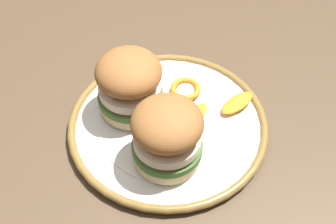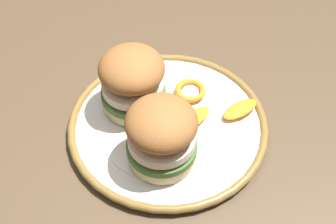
% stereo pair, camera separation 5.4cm
% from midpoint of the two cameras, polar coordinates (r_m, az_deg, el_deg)
% --- Properties ---
extents(dining_table, '(1.34, 0.89, 0.73)m').
position_cam_midpoint_polar(dining_table, '(0.86, -0.60, -1.92)').
color(dining_table, brown).
rests_on(dining_table, ground).
extents(dinner_plate, '(0.30, 0.30, 0.02)m').
position_cam_midpoint_polar(dinner_plate, '(0.73, 2.13, -1.66)').
color(dinner_plate, white).
rests_on(dinner_plate, dining_table).
extents(sandwich_half_left, '(0.13, 0.13, 0.10)m').
position_cam_midpoint_polar(sandwich_half_left, '(0.64, 1.64, -2.70)').
color(sandwich_half_left, beige).
rests_on(sandwich_half_left, dinner_plate).
extents(sandwich_half_right, '(0.12, 0.12, 0.10)m').
position_cam_midpoint_polar(sandwich_half_right, '(0.71, -2.00, 3.63)').
color(sandwich_half_right, beige).
rests_on(sandwich_half_right, dinner_plate).
extents(orange_peel_curled, '(0.05, 0.05, 0.01)m').
position_cam_midpoint_polar(orange_peel_curled, '(0.76, 4.66, 2.40)').
color(orange_peel_curled, orange).
rests_on(orange_peel_curled, dinner_plate).
extents(orange_peel_strip_long, '(0.04, 0.08, 0.01)m').
position_cam_midpoint_polar(orange_peel_strip_long, '(0.72, 4.70, -1.09)').
color(orange_peel_strip_long, orange).
rests_on(orange_peel_strip_long, dinner_plate).
extents(orange_peel_strip_short, '(0.04, 0.07, 0.01)m').
position_cam_midpoint_polar(orange_peel_strip_short, '(0.74, 10.49, 0.23)').
color(orange_peel_strip_short, orange).
rests_on(orange_peel_strip_short, dinner_plate).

